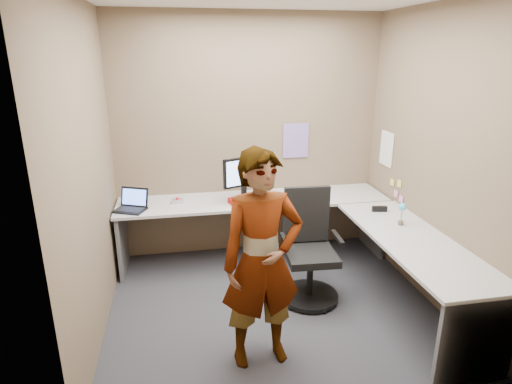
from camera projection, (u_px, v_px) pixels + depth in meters
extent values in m
plane|color=#2B2A30|center=(272.00, 305.00, 4.04)|extent=(3.00, 3.00, 0.00)
plane|color=brown|center=(249.00, 138.00, 4.84)|extent=(3.00, 0.00, 3.00)
plane|color=brown|center=(435.00, 159.00, 3.88)|extent=(0.00, 2.70, 2.70)
plane|color=brown|center=(88.00, 176.00, 3.36)|extent=(0.00, 2.70, 2.70)
cube|color=#ACACAC|center=(254.00, 200.00, 4.73)|extent=(2.96, 0.65, 0.03)
cube|color=#ACACAC|center=(413.00, 240.00, 3.72)|extent=(0.65, 1.91, 0.03)
cube|color=#59595B|center=(122.00, 240.00, 4.59)|extent=(0.04, 0.60, 0.70)
cube|color=#59595B|center=(373.00, 222.00, 5.10)|extent=(0.04, 0.60, 0.70)
cube|color=#59595B|center=(476.00, 342.00, 2.98)|extent=(0.60, 0.04, 0.70)
cube|color=red|center=(244.00, 201.00, 4.57)|extent=(0.35, 0.30, 0.06)
cube|color=black|center=(244.00, 198.00, 4.56)|extent=(0.23, 0.20, 0.01)
cube|color=black|center=(244.00, 191.00, 4.56)|extent=(0.06, 0.05, 0.12)
cube|color=black|center=(244.00, 172.00, 4.49)|extent=(0.45, 0.19, 0.31)
cube|color=#86A2E7|center=(245.00, 172.00, 4.48)|extent=(0.40, 0.15, 0.26)
cube|color=black|center=(130.00, 210.00, 4.36)|extent=(0.36, 0.32, 0.02)
cube|color=black|center=(135.00, 197.00, 4.43)|extent=(0.30, 0.18, 0.20)
cube|color=#466EE0|center=(135.00, 197.00, 4.43)|extent=(0.26, 0.15, 0.16)
cube|color=#B7B7BC|center=(178.00, 201.00, 4.59)|extent=(0.12, 0.08, 0.04)
sphere|color=red|center=(177.00, 199.00, 4.57)|extent=(0.04, 0.04, 0.04)
cone|color=white|center=(280.00, 196.00, 4.72)|extent=(0.10, 0.10, 0.06)
cube|color=black|center=(379.00, 209.00, 4.34)|extent=(0.15, 0.07, 0.05)
cylinder|color=brown|center=(401.00, 223.00, 4.01)|extent=(0.05, 0.05, 0.04)
cylinder|color=#338C3F|center=(402.00, 214.00, 3.98)|extent=(0.01, 0.01, 0.14)
sphere|color=#45C7F4|center=(402.00, 207.00, 3.96)|extent=(0.07, 0.07, 0.07)
cube|color=#846BB7|center=(296.00, 141.00, 4.94)|extent=(0.30, 0.01, 0.40)
cube|color=white|center=(387.00, 149.00, 4.75)|extent=(0.01, 0.28, 0.38)
cube|color=#F2E059|center=(399.00, 184.00, 4.52)|extent=(0.01, 0.07, 0.07)
cube|color=pink|center=(396.00, 194.00, 4.61)|extent=(0.01, 0.07, 0.07)
cube|color=pink|center=(401.00, 199.00, 4.50)|extent=(0.01, 0.07, 0.07)
cube|color=#F2E059|center=(392.00, 182.00, 4.67)|extent=(0.01, 0.07, 0.07)
cylinder|color=black|center=(309.00, 295.00, 4.12)|extent=(0.56, 0.56, 0.04)
cylinder|color=black|center=(310.00, 275.00, 4.05)|extent=(0.06, 0.06, 0.40)
cube|color=black|center=(311.00, 255.00, 3.99)|extent=(0.48, 0.48, 0.07)
cube|color=black|center=(307.00, 214.00, 4.09)|extent=(0.44, 0.08, 0.55)
cube|color=black|center=(285.00, 240.00, 3.91)|extent=(0.06, 0.30, 0.03)
cube|color=black|center=(338.00, 237.00, 3.97)|extent=(0.06, 0.30, 0.03)
imported|color=#999399|center=(262.00, 261.00, 3.10)|extent=(0.65, 0.46, 1.67)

